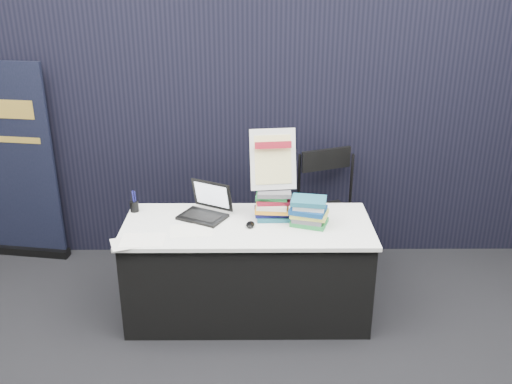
% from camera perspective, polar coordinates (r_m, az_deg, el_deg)
% --- Properties ---
extents(floor, '(8.00, 8.00, 0.00)m').
position_cam_1_polar(floor, '(4.06, -0.87, -16.25)').
color(floor, black).
rests_on(floor, ground).
extents(wall_back, '(8.00, 0.02, 3.50)m').
position_cam_1_polar(wall_back, '(7.21, -0.70, 16.22)').
color(wall_back, beige).
rests_on(wall_back, floor).
extents(drape_partition, '(6.00, 0.08, 2.40)m').
position_cam_1_polar(drape_partition, '(4.95, -0.81, 6.80)').
color(drape_partition, black).
rests_on(drape_partition, floor).
extents(display_table, '(1.80, 0.75, 0.75)m').
position_cam_1_polar(display_table, '(4.30, -0.84, -7.72)').
color(display_table, black).
rests_on(display_table, floor).
extents(laptop, '(0.40, 0.40, 0.25)m').
position_cam_1_polar(laptop, '(4.25, -5.35, -1.64)').
color(laptop, black).
rests_on(laptop, display_table).
extents(mouse, '(0.08, 0.11, 0.03)m').
position_cam_1_polar(mouse, '(4.08, -0.58, -3.27)').
color(mouse, black).
rests_on(mouse, display_table).
extents(brochure_left, '(0.31, 0.27, 0.00)m').
position_cam_1_polar(brochure_left, '(3.96, -12.38, -4.94)').
color(brochure_left, silver).
rests_on(brochure_left, display_table).
extents(brochure_mid, '(0.30, 0.22, 0.00)m').
position_cam_1_polar(brochure_mid, '(3.97, -11.23, -4.71)').
color(brochure_mid, white).
rests_on(brochure_mid, display_table).
extents(brochure_right, '(0.32, 0.25, 0.00)m').
position_cam_1_polar(brochure_right, '(4.05, -6.51, -3.83)').
color(brochure_right, white).
rests_on(brochure_right, display_table).
extents(pen_cup, '(0.08, 0.08, 0.08)m').
position_cam_1_polar(pen_cup, '(4.40, -12.06, -1.42)').
color(pen_cup, black).
rests_on(pen_cup, display_table).
extents(book_stack_tall, '(0.24, 0.19, 0.22)m').
position_cam_1_polar(book_stack_tall, '(4.18, 1.68, -1.16)').
color(book_stack_tall, '#1C576A').
rests_on(book_stack_tall, display_table).
extents(book_stack_short, '(0.27, 0.23, 0.20)m').
position_cam_1_polar(book_stack_short, '(4.09, 5.27, -1.98)').
color(book_stack_short, '#217C3A').
rests_on(book_stack_short, display_table).
extents(info_sign, '(0.34, 0.17, 0.45)m').
position_cam_1_polar(info_sign, '(4.09, 1.71, 3.22)').
color(info_sign, black).
rests_on(info_sign, book_stack_tall).
extents(pullup_banner, '(0.75, 0.22, 1.76)m').
position_cam_1_polar(pullup_banner, '(5.39, -22.71, 1.65)').
color(pullup_banner, black).
rests_on(pullup_banner, floor).
extents(stacking_chair, '(0.61, 0.62, 1.05)m').
position_cam_1_polar(stacking_chair, '(4.82, 7.09, -1.68)').
color(stacking_chair, black).
rests_on(stacking_chair, floor).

